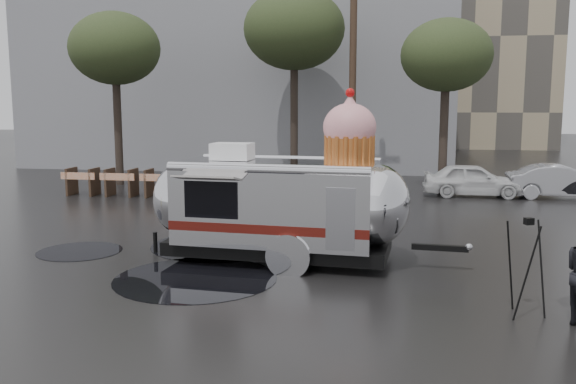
# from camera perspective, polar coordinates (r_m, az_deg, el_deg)

# --- Properties ---
(ground) EXTENTS (120.00, 120.00, 0.00)m
(ground) POSITION_cam_1_polar(r_m,az_deg,el_deg) (11.80, -10.75, -8.33)
(ground) COLOR black
(ground) RESTS_ON ground
(puddles) EXTENTS (5.81, 6.00, 0.01)m
(puddles) POSITION_cam_1_polar(r_m,az_deg,el_deg) (13.52, -9.08, -6.11)
(puddles) COLOR black
(puddles) RESTS_ON ground
(grey_building) EXTENTS (22.00, 12.00, 13.00)m
(grey_building) POSITION_cam_1_polar(r_m,az_deg,el_deg) (35.64, -3.68, 13.39)
(grey_building) COLOR slate
(grey_building) RESTS_ON ground
(utility_pole) EXTENTS (1.60, 0.28, 9.00)m
(utility_pole) POSITION_cam_1_polar(r_m,az_deg,el_deg) (24.67, 6.08, 11.24)
(utility_pole) COLOR #473323
(utility_pole) RESTS_ON ground
(tree_left) EXTENTS (3.64, 3.64, 6.95)m
(tree_left) POSITION_cam_1_polar(r_m,az_deg,el_deg) (26.10, -15.89, 12.71)
(tree_left) COLOR #382D26
(tree_left) RESTS_ON ground
(tree_mid) EXTENTS (4.20, 4.20, 8.03)m
(tree_mid) POSITION_cam_1_polar(r_m,az_deg,el_deg) (26.07, 0.59, 14.92)
(tree_mid) COLOR #382D26
(tree_mid) RESTS_ON ground
(tree_right) EXTENTS (3.36, 3.36, 6.42)m
(tree_right) POSITION_cam_1_polar(r_m,az_deg,el_deg) (23.75, 14.61, 12.19)
(tree_right) COLOR #382D26
(tree_right) RESTS_ON ground
(barricade_row) EXTENTS (4.30, 0.80, 1.00)m
(barricade_row) POSITION_cam_1_polar(r_m,az_deg,el_deg) (22.83, -15.33, 0.92)
(barricade_row) COLOR #473323
(barricade_row) RESTS_ON ground
(airstream_trailer) EXTENTS (6.91, 2.77, 3.72)m
(airstream_trailer) POSITION_cam_1_polar(r_m,az_deg,el_deg) (12.89, -0.51, -0.80)
(airstream_trailer) COLOR silver
(airstream_trailer) RESTS_ON ground
(tripod) EXTENTS (0.65, 0.62, 1.60)m
(tripod) POSITION_cam_1_polar(r_m,az_deg,el_deg) (10.31, 21.44, -5.68)
(tripod) COLOR black
(tripod) RESTS_ON ground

